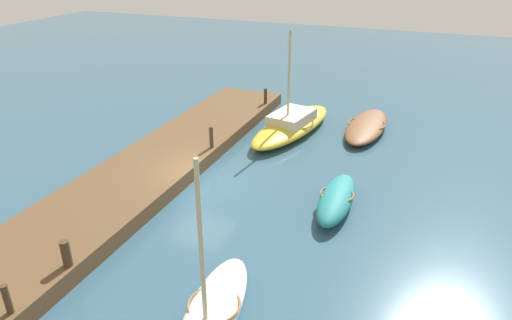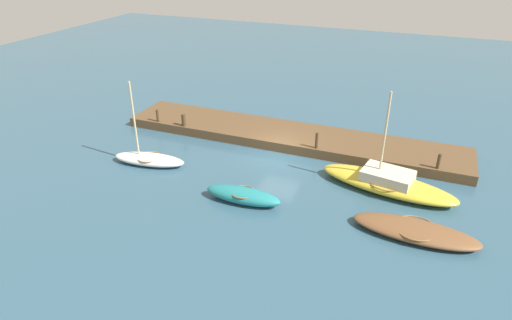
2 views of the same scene
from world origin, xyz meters
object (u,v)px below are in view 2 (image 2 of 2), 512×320
object	(u,v)px
mooring_post_west	(439,161)
mooring_post_mid_west	(317,140)
rowboat_teal	(243,195)
sailboat_yellow	(387,182)
rowboat_white	(149,159)
mooring_post_mid_east	(184,120)
motorboat_brown	(415,231)
mooring_post_east	(158,116)

from	to	relation	value
mooring_post_west	mooring_post_mid_west	bearing A→B (deg)	0.00
rowboat_teal	sailboat_yellow	size ratio (longest dim) A/B	0.54
rowboat_white	mooring_post_mid_east	xyz separation A→B (m)	(0.28, -4.68, 0.69)
sailboat_yellow	mooring_post_mid_west	size ratio (longest dim) A/B	7.47
rowboat_teal	motorboat_brown	size ratio (longest dim) A/B	0.71
mooring_post_mid_west	mooring_post_east	world-z (taller)	mooring_post_mid_west
mooring_post_mid_east	motorboat_brown	bearing A→B (deg)	158.72
sailboat_yellow	mooring_post_east	xyz separation A→B (m)	(16.11, -2.45, 0.58)
mooring_post_mid_west	rowboat_white	bearing A→B (deg)	27.21
rowboat_white	mooring_post_mid_west	size ratio (longest dim) A/B	5.00
mooring_post_east	rowboat_teal	bearing A→B (deg)	145.38
rowboat_white	mooring_post_mid_east	world-z (taller)	rowboat_white
motorboat_brown	mooring_post_mid_east	world-z (taller)	mooring_post_mid_east
sailboat_yellow	mooring_post_east	world-z (taller)	sailboat_yellow
sailboat_yellow	motorboat_brown	bearing A→B (deg)	125.38
rowboat_white	mooring_post_west	distance (m)	16.84
sailboat_yellow	mooring_post_mid_east	world-z (taller)	sailboat_yellow
motorboat_brown	mooring_post_east	distance (m)	18.88
rowboat_teal	mooring_post_mid_west	size ratio (longest dim) A/B	4.00
sailboat_yellow	mooring_post_west	size ratio (longest dim) A/B	8.45
mooring_post_west	mooring_post_mid_east	bearing A→B (deg)	0.00
sailboat_yellow	mooring_post_mid_east	xyz separation A→B (m)	(14.01, -2.45, 0.56)
sailboat_yellow	mooring_post_mid_east	size ratio (longest dim) A/B	9.05
rowboat_teal	mooring_post_mid_east	world-z (taller)	mooring_post_mid_east
rowboat_white	sailboat_yellow	world-z (taller)	sailboat_yellow
mooring_post_mid_west	mooring_post_east	bearing A→B (deg)	0.00
motorboat_brown	mooring_post_mid_east	distance (m)	16.92
motorboat_brown	mooring_post_mid_west	size ratio (longest dim) A/B	5.62
sailboat_yellow	mooring_post_mid_west	xyz separation A→B (m)	(4.63, -2.45, 0.65)
rowboat_teal	rowboat_white	world-z (taller)	rowboat_white
mooring_post_mid_east	mooring_post_east	world-z (taller)	mooring_post_east
mooring_post_mid_east	sailboat_yellow	bearing A→B (deg)	170.10
mooring_post_mid_east	mooring_post_east	bearing A→B (deg)	0.00
rowboat_white	mooring_post_mid_east	distance (m)	4.74
motorboat_brown	mooring_post_mid_west	xyz separation A→B (m)	(6.37, -6.14, 0.84)
rowboat_teal	mooring_post_west	xyz separation A→B (m)	(-9.20, -6.44, 0.68)
motorboat_brown	mooring_post_mid_west	world-z (taller)	mooring_post_mid_west
rowboat_teal	mooring_post_mid_west	world-z (taller)	mooring_post_mid_west
mooring_post_mid_west	mooring_post_mid_east	size ratio (longest dim) A/B	1.21
sailboat_yellow	mooring_post_west	distance (m)	3.49
sailboat_yellow	mooring_post_mid_west	distance (m)	5.28
rowboat_white	sailboat_yellow	xyz separation A→B (m)	(-13.74, -2.24, 0.14)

